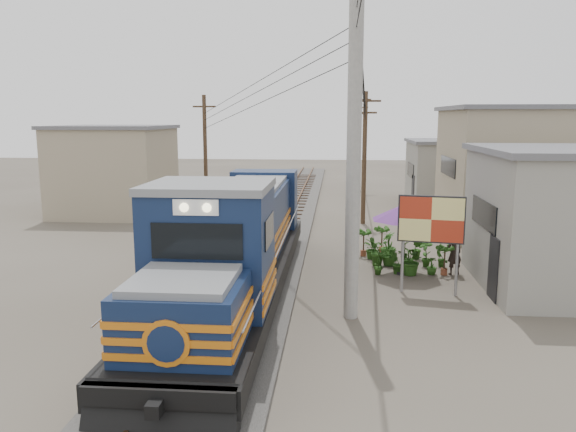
# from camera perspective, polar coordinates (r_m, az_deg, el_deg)

# --- Properties ---
(ground) EXTENTS (120.00, 120.00, 0.00)m
(ground) POSITION_cam_1_polar(r_m,az_deg,el_deg) (17.24, -5.54, -9.25)
(ground) COLOR #473F35
(ground) RESTS_ON ground
(ballast) EXTENTS (3.60, 70.00, 0.16)m
(ballast) POSITION_cam_1_polar(r_m,az_deg,el_deg) (26.76, -1.68, -2.05)
(ballast) COLOR #595651
(ballast) RESTS_ON ground
(track) EXTENTS (1.15, 70.00, 0.12)m
(track) POSITION_cam_1_polar(r_m,az_deg,el_deg) (26.72, -1.68, -1.68)
(track) COLOR #51331E
(track) RESTS_ON ground
(locomotive) EXTENTS (2.96, 16.11, 3.99)m
(locomotive) POSITION_cam_1_polar(r_m,az_deg,el_deg) (17.52, -5.16, -3.00)
(locomotive) COLOR black
(locomotive) RESTS_ON ground
(utility_pole_main) EXTENTS (0.40, 0.40, 10.00)m
(utility_pole_main) POSITION_cam_1_polar(r_m,az_deg,el_deg) (15.51, 6.72, 7.46)
(utility_pole_main) COLOR #9E9B93
(utility_pole_main) RESTS_ON ground
(wooden_pole_mid) EXTENTS (1.60, 0.24, 7.00)m
(wooden_pole_mid) POSITION_cam_1_polar(r_m,az_deg,el_deg) (30.09, 7.76, 6.12)
(wooden_pole_mid) COLOR #4C3826
(wooden_pole_mid) RESTS_ON ground
(wooden_pole_far) EXTENTS (1.60, 0.24, 7.50)m
(wooden_pole_far) POSITION_cam_1_polar(r_m,az_deg,el_deg) (44.06, 7.29, 7.67)
(wooden_pole_far) COLOR #4C3826
(wooden_pole_far) RESTS_ON ground
(wooden_pole_left) EXTENTS (1.60, 0.24, 7.00)m
(wooden_pole_left) POSITION_cam_1_polar(r_m,az_deg,el_deg) (34.98, -8.40, 6.64)
(wooden_pole_left) COLOR #4C3826
(wooden_pole_left) RESTS_ON ground
(power_lines) EXTENTS (9.65, 19.00, 3.30)m
(power_lines) POSITION_cam_1_polar(r_m,az_deg,el_deg) (24.76, -2.52, 14.39)
(power_lines) COLOR black
(power_lines) RESTS_ON ground
(shophouse_mid) EXTENTS (8.40, 7.35, 6.20)m
(shophouse_mid) POSITION_cam_1_polar(r_m,az_deg,el_deg) (29.66, 23.59, 4.22)
(shophouse_mid) COLOR gray
(shophouse_mid) RESTS_ON ground
(shophouse_back) EXTENTS (6.30, 6.30, 4.20)m
(shophouse_back) POSITION_cam_1_polar(r_m,az_deg,el_deg) (38.98, 16.75, 4.35)
(shophouse_back) COLOR gray
(shophouse_back) RESTS_ON ground
(shophouse_left) EXTENTS (6.30, 6.30, 5.20)m
(shophouse_left) POSITION_cam_1_polar(r_m,az_deg,el_deg) (34.68, -17.22, 4.50)
(shophouse_left) COLOR gray
(shophouse_left) RESTS_ON ground
(billboard) EXTENTS (2.08, 0.48, 3.23)m
(billboard) POSITION_cam_1_polar(r_m,az_deg,el_deg) (18.42, 14.34, -0.62)
(billboard) COLOR #99999E
(billboard) RESTS_ON ground
(market_umbrella) EXTENTS (3.12, 3.12, 2.60)m
(market_umbrella) POSITION_cam_1_polar(r_m,az_deg,el_deg) (20.61, 11.69, 0.35)
(market_umbrella) COLOR black
(market_umbrella) RESTS_ON ground
(vendor) EXTENTS (0.71, 0.61, 1.64)m
(vendor) POSITION_cam_1_polar(r_m,az_deg,el_deg) (21.28, 16.56, -3.58)
(vendor) COLOR black
(vendor) RESTS_ON ground
(plant_nursery) EXTENTS (3.21, 3.40, 1.14)m
(plant_nursery) POSITION_cam_1_polar(r_m,az_deg,el_deg) (21.91, 11.09, -3.86)
(plant_nursery) COLOR #234D16
(plant_nursery) RESTS_ON ground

